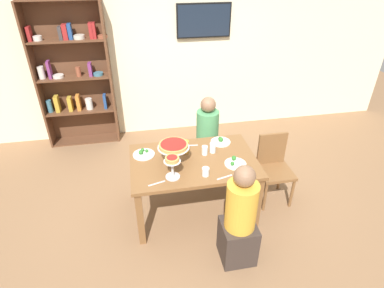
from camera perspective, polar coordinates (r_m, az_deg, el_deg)
ground_plane at (r=3.95m, az=0.28°, el=-11.81°), size 12.00×12.00×0.00m
rear_partition at (r=5.22m, az=-4.49°, el=16.88°), size 8.00×0.12×2.80m
dining_table at (r=3.54m, az=0.30°, el=-4.24°), size 1.41×0.93×0.74m
bookshelf at (r=5.17m, az=-20.85°, el=11.68°), size 1.12×0.30×2.21m
television at (r=5.13m, az=2.18°, el=21.72°), size 0.85×0.05×0.50m
diner_near_right at (r=3.14m, az=8.72°, el=-13.98°), size 0.34×0.34×1.15m
diner_far_right at (r=4.31m, az=2.79°, el=0.44°), size 0.34×0.34×1.15m
chair_head_east at (r=3.98m, az=14.74°, el=-3.74°), size 0.40×0.40×0.87m
deep_dish_pizza_stand at (r=3.35m, az=-3.41°, el=-0.51°), size 0.35×0.35×0.24m
personal_pizza_stand at (r=3.14m, az=-3.64°, el=-3.59°), size 0.17×0.17×0.25m
salad_plate_near_diner at (r=3.61m, az=-8.89°, el=-1.78°), size 0.25×0.25×0.07m
salad_plate_far_diner at (r=3.82m, az=5.27°, el=0.52°), size 0.24×0.24×0.07m
salad_plate_spare at (r=3.45m, az=7.88°, el=-3.47°), size 0.24×0.24×0.07m
beer_glass_amber_tall at (r=3.57m, az=-1.10°, el=-0.53°), size 0.07×0.07×0.16m
water_glass_clear_near at (r=3.56m, az=2.35°, el=-1.18°), size 0.07×0.07×0.11m
water_glass_clear_far at (r=3.60m, az=3.83°, el=-0.70°), size 0.07×0.07×0.12m
water_glass_clear_spare at (r=3.23m, az=2.52°, el=-5.11°), size 0.08×0.08×0.09m
cutlery_fork_near at (r=3.25m, az=6.01°, el=-6.08°), size 0.18×0.06×0.00m
cutlery_knife_near at (r=3.77m, az=-3.27°, el=-0.07°), size 0.17×0.08×0.00m
cutlery_fork_far at (r=3.74m, az=-0.30°, el=-0.26°), size 0.18×0.03×0.00m
cutlery_knife_far at (r=3.17m, az=-6.49°, el=-7.19°), size 0.18×0.06×0.00m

